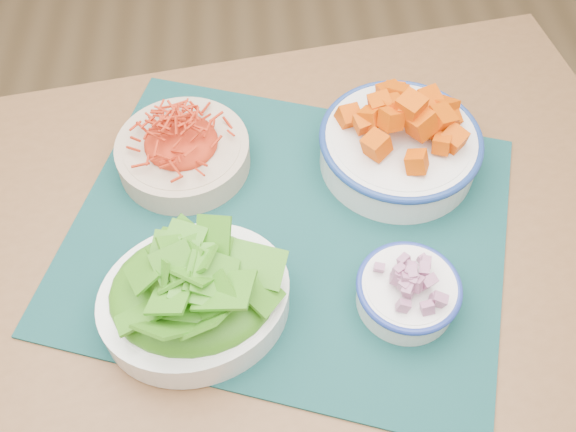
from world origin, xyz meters
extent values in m
plane|color=#99764A|center=(0.00, 0.00, 0.00)|extent=(4.00, 4.00, 0.00)
cube|color=brown|center=(0.27, -0.25, 0.73)|extent=(1.24, 0.93, 0.04)
cylinder|color=brown|center=(0.72, 0.15, 0.35)|extent=(0.06, 0.06, 0.71)
cube|color=#0A2B2B|center=(0.30, -0.22, 0.75)|extent=(0.69, 0.62, 0.00)
cylinder|color=#CAB296|center=(0.16, -0.10, 0.78)|extent=(0.23, 0.23, 0.04)
ellipsoid|color=red|center=(0.16, -0.10, 0.81)|extent=(0.17, 0.17, 0.03)
cylinder|color=white|center=(0.47, -0.11, 0.78)|extent=(0.28, 0.28, 0.06)
torus|color=navy|center=(0.47, -0.11, 0.81)|extent=(0.23, 0.23, 0.01)
ellipsoid|color=#D64E00|center=(0.47, -0.11, 0.83)|extent=(0.20, 0.20, 0.05)
ellipsoid|color=#226C0D|center=(0.18, -0.34, 0.83)|extent=(0.20, 0.17, 0.05)
cylinder|color=white|center=(0.44, -0.34, 0.78)|extent=(0.13, 0.13, 0.04)
torus|color=navy|center=(0.44, -0.34, 0.79)|extent=(0.13, 0.13, 0.01)
ellipsoid|color=maroon|center=(0.44, -0.34, 0.81)|extent=(0.11, 0.11, 0.02)
camera|label=1|loc=(0.27, -0.71, 1.47)|focal=40.00mm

